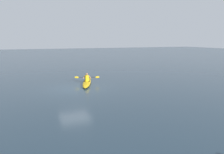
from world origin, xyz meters
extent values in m
plane|color=#283D4C|center=(0.00, 0.00, 0.00)|extent=(160.00, 160.00, 0.00)
ellipsoid|color=#EAB214|center=(-1.60, -1.83, 0.12)|extent=(2.31, 4.89, 0.24)
torus|color=black|center=(-1.62, -1.89, 0.22)|extent=(0.77, 0.77, 0.04)
cylinder|color=black|center=(-2.10, -3.23, 0.23)|extent=(0.18, 0.18, 0.02)
cylinder|color=yellow|center=(-1.62, -1.90, 0.50)|extent=(0.35, 0.35, 0.53)
sphere|color=#936B4C|center=(-1.62, -1.90, 0.88)|extent=(0.21, 0.21, 0.21)
cylinder|color=black|center=(-1.69, -2.09, 0.55)|extent=(1.81, 0.68, 0.03)
ellipsoid|color=gold|center=(-0.79, -2.41, 0.55)|extent=(0.39, 0.17, 0.17)
ellipsoid|color=gold|center=(-2.59, -1.76, 0.55)|extent=(0.39, 0.17, 0.17)
cylinder|color=#936B4C|center=(-1.39, -2.07, 0.57)|extent=(0.31, 0.17, 0.34)
cylinder|color=#936B4C|center=(-1.91, -1.88, 0.57)|extent=(0.25, 0.26, 0.34)
camera|label=1|loc=(4.09, 17.80, 4.06)|focal=36.02mm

